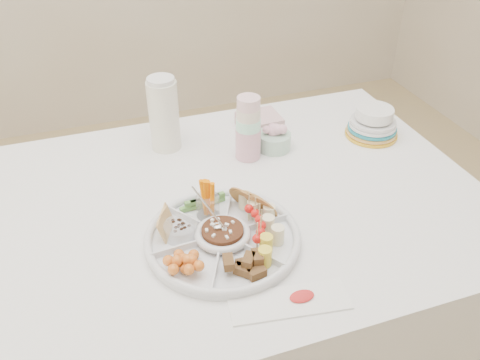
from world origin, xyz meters
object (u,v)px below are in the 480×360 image
object	(u,v)px
party_tray	(223,236)
plate_stack	(373,121)
dining_table	(218,296)
thermos	(164,113)

from	to	relation	value
party_tray	plate_stack	distance (m)	0.72
party_tray	plate_stack	bearing A→B (deg)	28.72
plate_stack	dining_table	bearing A→B (deg)	-163.44
party_tray	plate_stack	size ratio (longest dim) A/B	2.20
plate_stack	thermos	bearing A→B (deg)	167.02
thermos	plate_stack	bearing A→B (deg)	-12.98
plate_stack	party_tray	bearing A→B (deg)	-151.28
thermos	plate_stack	size ratio (longest dim) A/B	1.41
dining_table	plate_stack	world-z (taller)	plate_stack
party_tray	thermos	bearing A→B (deg)	93.80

